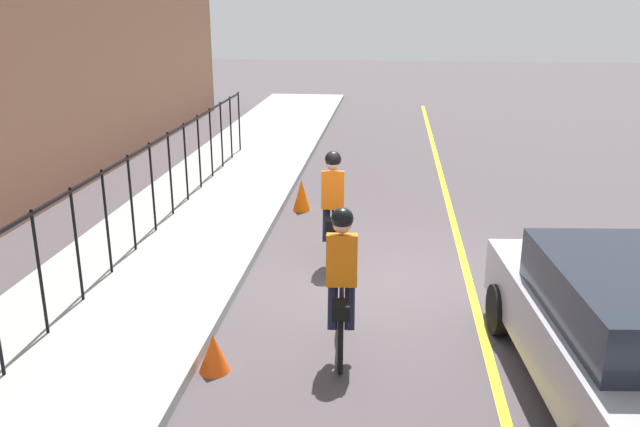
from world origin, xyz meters
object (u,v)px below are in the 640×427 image
at_px(patrol_sedan, 624,333).
at_px(traffic_cone_near, 214,353).
at_px(traffic_cone_far, 302,195).
at_px(cyclist_follow, 342,283).
at_px(cyclist_lead, 333,207).

bearing_deg(patrol_sedan, traffic_cone_near, 82.92).
bearing_deg(patrol_sedan, traffic_cone_far, 28.40).
distance_m(cyclist_follow, traffic_cone_far, 5.78).
bearing_deg(traffic_cone_near, patrol_sedan, -92.05).
relative_size(cyclist_lead, traffic_cone_far, 2.84).
relative_size(patrol_sedan, traffic_cone_far, 7.07).
xyz_separation_m(traffic_cone_near, traffic_cone_far, (6.21, -0.17, 0.09)).
height_order(traffic_cone_near, traffic_cone_far, traffic_cone_far).
height_order(cyclist_follow, patrol_sedan, cyclist_follow).
height_order(patrol_sedan, traffic_cone_far, patrol_sedan).
distance_m(patrol_sedan, traffic_cone_near, 4.41).
xyz_separation_m(patrol_sedan, traffic_cone_far, (6.37, 4.20, -0.50)).
bearing_deg(cyclist_lead, cyclist_follow, -176.61).
bearing_deg(cyclist_lead, patrol_sedan, -141.89).
distance_m(cyclist_follow, patrol_sedan, 3.05).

